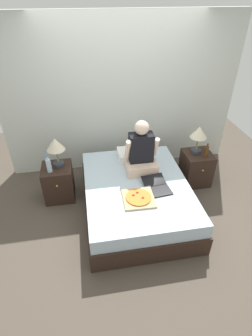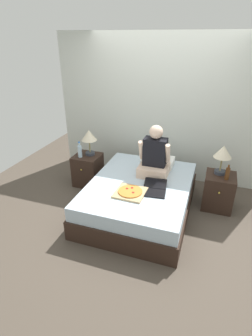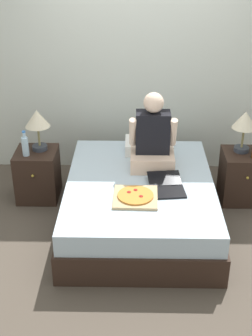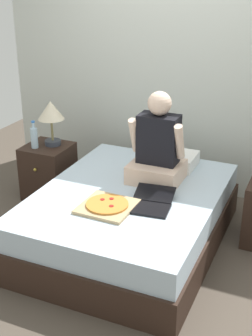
# 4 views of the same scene
# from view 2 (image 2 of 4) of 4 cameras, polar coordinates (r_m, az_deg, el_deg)

# --- Properties ---
(ground_plane) EXTENTS (5.86, 5.86, 0.00)m
(ground_plane) POSITION_cam_2_polar(r_m,az_deg,el_deg) (4.10, 2.92, -9.17)
(ground_plane) COLOR #4C4238
(wall_back) EXTENTS (3.86, 0.12, 2.50)m
(wall_back) POSITION_cam_2_polar(r_m,az_deg,el_deg) (4.75, 7.89, 12.42)
(wall_back) COLOR silver
(wall_back) RESTS_ON ground
(bed) EXTENTS (1.47, 1.91, 0.49)m
(bed) POSITION_cam_2_polar(r_m,az_deg,el_deg) (3.96, 3.00, -6.33)
(bed) COLOR black
(bed) RESTS_ON ground
(nightstand_left) EXTENTS (0.44, 0.47, 0.55)m
(nightstand_left) POSITION_cam_2_polar(r_m,az_deg,el_deg) (4.72, -8.28, -0.37)
(nightstand_left) COLOR black
(nightstand_left) RESTS_ON ground
(lamp_on_left_nightstand) EXTENTS (0.26, 0.26, 0.45)m
(lamp_on_left_nightstand) POSITION_cam_2_polar(r_m,az_deg,el_deg) (4.50, -8.04, 6.69)
(lamp_on_left_nightstand) COLOR #333842
(lamp_on_left_nightstand) RESTS_ON nightstand_left
(water_bottle) EXTENTS (0.07, 0.07, 0.28)m
(water_bottle) POSITION_cam_2_polar(r_m,az_deg,el_deg) (4.52, -10.02, 3.68)
(water_bottle) COLOR silver
(water_bottle) RESTS_ON nightstand_left
(nightstand_right) EXTENTS (0.44, 0.47, 0.55)m
(nightstand_right) POSITION_cam_2_polar(r_m,az_deg,el_deg) (4.28, 19.47, -4.79)
(nightstand_right) COLOR black
(nightstand_right) RESTS_ON ground
(lamp_on_right_nightstand) EXTENTS (0.26, 0.26, 0.45)m
(lamp_on_right_nightstand) POSITION_cam_2_polar(r_m,az_deg,el_deg) (4.05, 20.35, 2.94)
(lamp_on_right_nightstand) COLOR #333842
(lamp_on_right_nightstand) RESTS_ON nightstand_right
(beer_bottle) EXTENTS (0.06, 0.06, 0.23)m
(beer_bottle) POSITION_cam_2_polar(r_m,az_deg,el_deg) (4.02, 21.21, -1.10)
(beer_bottle) COLOR #512D14
(beer_bottle) RESTS_ON nightstand_right
(pillow) EXTENTS (0.52, 0.34, 0.12)m
(pillow) POSITION_cam_2_polar(r_m,az_deg,el_deg) (4.37, 6.90, 1.46)
(pillow) COLOR white
(pillow) RESTS_ON bed
(person_seated) EXTENTS (0.47, 0.40, 0.78)m
(person_seated) POSITION_cam_2_polar(r_m,az_deg,el_deg) (3.95, 6.23, 2.33)
(person_seated) COLOR beige
(person_seated) RESTS_ON bed
(laptop) EXTENTS (0.36, 0.45, 0.07)m
(laptop) POSITION_cam_2_polar(r_m,az_deg,el_deg) (3.64, 6.15, -4.72)
(laptop) COLOR black
(laptop) RESTS_ON bed
(pizza_box) EXTENTS (0.41, 0.41, 0.05)m
(pizza_box) POSITION_cam_2_polar(r_m,az_deg,el_deg) (3.57, 0.93, -5.29)
(pizza_box) COLOR tan
(pizza_box) RESTS_ON bed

